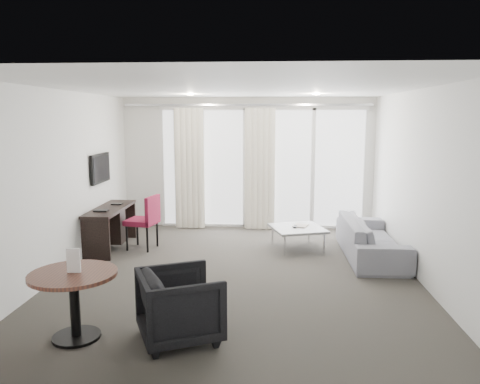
# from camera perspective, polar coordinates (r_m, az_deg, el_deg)

# --- Properties ---
(floor) EXTENTS (5.00, 6.00, 0.00)m
(floor) POSITION_cam_1_polar(r_m,az_deg,el_deg) (6.73, -0.33, -10.10)
(floor) COLOR #3B3731
(floor) RESTS_ON ground
(ceiling) EXTENTS (5.00, 6.00, 0.00)m
(ceiling) POSITION_cam_1_polar(r_m,az_deg,el_deg) (6.37, -0.35, 12.56)
(ceiling) COLOR white
(ceiling) RESTS_ON ground
(wall_left) EXTENTS (0.00, 6.00, 2.60)m
(wall_left) POSITION_cam_1_polar(r_m,az_deg,el_deg) (7.05, -21.05, 1.04)
(wall_left) COLOR silver
(wall_left) RESTS_ON ground
(wall_right) EXTENTS (0.00, 6.00, 2.60)m
(wall_right) POSITION_cam_1_polar(r_m,az_deg,el_deg) (6.73, 21.41, 0.65)
(wall_right) COLOR silver
(wall_right) RESTS_ON ground
(wall_front) EXTENTS (5.00, 0.00, 2.60)m
(wall_front) POSITION_cam_1_polar(r_m,az_deg,el_deg) (3.50, -3.79, -6.15)
(wall_front) COLOR silver
(wall_front) RESTS_ON ground
(window_panel) EXTENTS (4.00, 0.02, 2.38)m
(window_panel) POSITION_cam_1_polar(r_m,az_deg,el_deg) (9.38, 2.76, 2.90)
(window_panel) COLOR white
(window_panel) RESTS_ON ground
(window_frame) EXTENTS (4.10, 0.06, 2.44)m
(window_frame) POSITION_cam_1_polar(r_m,az_deg,el_deg) (9.37, 2.76, 2.89)
(window_frame) COLOR white
(window_frame) RESTS_ON ground
(curtain_left) EXTENTS (0.60, 0.20, 2.38)m
(curtain_left) POSITION_cam_1_polar(r_m,az_deg,el_deg) (9.36, -6.18, 2.84)
(curtain_left) COLOR #EFE7CF
(curtain_left) RESTS_ON ground
(curtain_right) EXTENTS (0.60, 0.20, 2.38)m
(curtain_right) POSITION_cam_1_polar(r_m,az_deg,el_deg) (9.22, 2.43, 2.79)
(curtain_right) COLOR #EFE7CF
(curtain_right) RESTS_ON ground
(curtain_track) EXTENTS (4.80, 0.04, 0.04)m
(curtain_track) POSITION_cam_1_polar(r_m,az_deg,el_deg) (9.18, 0.90, 10.59)
(curtain_track) COLOR #B2B2B7
(curtain_track) RESTS_ON ceiling
(downlight_a) EXTENTS (0.12, 0.12, 0.02)m
(downlight_a) POSITION_cam_1_polar(r_m,az_deg,el_deg) (8.06, -6.07, 11.73)
(downlight_a) COLOR #FFE0B2
(downlight_a) RESTS_ON ceiling
(downlight_b) EXTENTS (0.12, 0.12, 0.02)m
(downlight_b) POSITION_cam_1_polar(r_m,az_deg,el_deg) (7.99, 9.28, 11.69)
(downlight_b) COLOR #FFE0B2
(downlight_b) RESTS_ON ceiling
(desk) EXTENTS (0.47, 1.50, 0.70)m
(desk) POSITION_cam_1_polar(r_m,az_deg,el_deg) (8.27, -15.47, -4.25)
(desk) COLOR black
(desk) RESTS_ON floor
(tv) EXTENTS (0.05, 0.80, 0.50)m
(tv) POSITION_cam_1_polar(r_m,az_deg,el_deg) (8.36, -16.67, 2.79)
(tv) COLOR black
(tv) RESTS_ON wall_left
(desk_chair) EXTENTS (0.59, 0.56, 0.92)m
(desk_chair) POSITION_cam_1_polar(r_m,az_deg,el_deg) (8.10, -11.89, -3.61)
(desk_chair) COLOR maroon
(desk_chair) RESTS_ON floor
(round_table) EXTENTS (1.02, 1.02, 0.69)m
(round_table) POSITION_cam_1_polar(r_m,az_deg,el_deg) (5.11, -19.49, -12.92)
(round_table) COLOR #4B281E
(round_table) RESTS_ON floor
(menu_card) EXTENTS (0.13, 0.03, 0.25)m
(menu_card) POSITION_cam_1_polar(r_m,az_deg,el_deg) (4.98, -19.58, -8.93)
(menu_card) COLOR white
(menu_card) RESTS_ON round_table
(tub_armchair) EXTENTS (1.02, 1.01, 0.71)m
(tub_armchair) POSITION_cam_1_polar(r_m,az_deg,el_deg) (4.85, -7.32, -13.55)
(tub_armchair) COLOR black
(tub_armchair) RESTS_ON floor
(coffee_table) EXTENTS (1.03, 1.03, 0.37)m
(coffee_table) POSITION_cam_1_polar(r_m,az_deg,el_deg) (8.04, 7.02, -5.58)
(coffee_table) COLOR gray
(coffee_table) RESTS_ON floor
(remote) EXTENTS (0.07, 0.18, 0.02)m
(remote) POSITION_cam_1_polar(r_m,az_deg,el_deg) (8.01, 6.73, -4.35)
(remote) COLOR black
(remote) RESTS_ON coffee_table
(magazine) EXTENTS (0.30, 0.34, 0.02)m
(magazine) POSITION_cam_1_polar(r_m,az_deg,el_deg) (8.09, 7.38, -4.21)
(magazine) COLOR gray
(magazine) RESTS_ON coffee_table
(sofa) EXTENTS (0.82, 2.09, 0.61)m
(sofa) POSITION_cam_1_polar(r_m,az_deg,el_deg) (7.79, 15.68, -5.44)
(sofa) COLOR slate
(sofa) RESTS_ON floor
(terrace_slab) EXTENTS (5.60, 3.00, 0.12)m
(terrace_slab) POSITION_cam_1_polar(r_m,az_deg,el_deg) (11.08, 2.84, -2.73)
(terrace_slab) COLOR #4D4D50
(terrace_slab) RESTS_ON ground
(rattan_chair_a) EXTENTS (0.77, 0.77, 0.86)m
(rattan_chair_a) POSITION_cam_1_polar(r_m,az_deg,el_deg) (11.19, 6.33, -0.12)
(rattan_chair_a) COLOR brown
(rattan_chair_a) RESTS_ON terrace_slab
(rattan_chair_b) EXTENTS (0.65, 0.65, 0.74)m
(rattan_chair_b) POSITION_cam_1_polar(r_m,az_deg,el_deg) (11.11, 11.34, -0.61)
(rattan_chair_b) COLOR brown
(rattan_chair_b) RESTS_ON terrace_slab
(rattan_table) EXTENTS (0.58, 0.58, 0.54)m
(rattan_table) POSITION_cam_1_polar(r_m,az_deg,el_deg) (10.58, 8.79, -1.59)
(rattan_table) COLOR brown
(rattan_table) RESTS_ON terrace_slab
(balustrade) EXTENTS (5.50, 0.06, 1.05)m
(balustrade) POSITION_cam_1_polar(r_m,az_deg,el_deg) (12.41, 2.96, 1.18)
(balustrade) COLOR #B2B2B7
(balustrade) RESTS_ON terrace_slab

